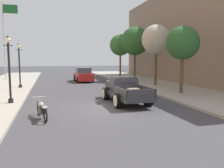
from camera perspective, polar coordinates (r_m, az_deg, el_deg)
name	(u,v)px	position (r m, az deg, el deg)	size (l,w,h in m)	color
ground_plane	(105,107)	(12.76, -1.70, -5.88)	(140.00, 140.00, 0.00)	#3D3D42
sidewalk_right	(216,100)	(16.04, 24.43, -3.64)	(5.50, 64.00, 0.15)	#9E998E
building_right_storefront	(218,36)	(29.59, 25.02, 10.70)	(12.00, 28.00, 10.45)	#7F6B5B
hotrod_truck_gunmetal	(124,90)	(14.31, 3.04, -1.47)	(2.26, 4.97, 1.58)	#333338
motorcycle_parked	(42,109)	(10.84, -17.10, -5.99)	(0.71, 2.08, 0.93)	black
car_background_red	(83,75)	(26.94, -7.18, 2.23)	(1.94, 4.34, 1.65)	#AD1E1E
street_lamp_near	(9,64)	(14.31, -24.29, 4.53)	(0.50, 0.32, 3.85)	black
street_lamp_far	(19,62)	(21.61, -22.11, 5.08)	(0.50, 0.32, 3.85)	black
flagpole	(6,32)	(30.49, -24.96, 11.59)	(1.74, 0.16, 9.16)	#B2B2B7
street_tree_nearest	(183,43)	(17.66, 17.19, 9.68)	(2.44, 2.44, 4.91)	brown
street_tree_second	(156,40)	(22.44, 10.95, 10.80)	(2.77, 2.77, 5.73)	brown
street_tree_third	(135,41)	(27.80, 5.74, 10.57)	(3.35, 3.35, 6.28)	brown
street_tree_farthest	(120,45)	(34.19, 2.09, 9.66)	(3.13, 3.13, 6.08)	brown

